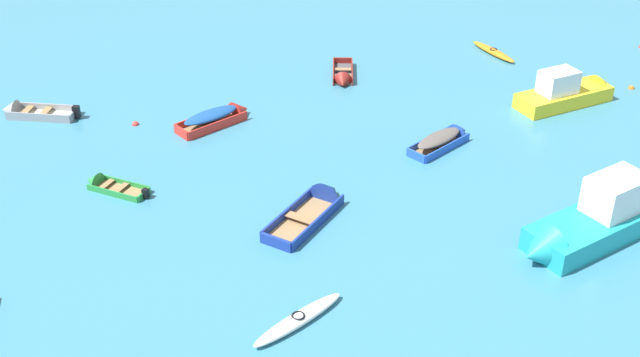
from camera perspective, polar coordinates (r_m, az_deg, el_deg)
rowboat_blue_far_right at (r=36.97m, az=8.87°, el=2.84°), size 3.48×2.91×1.00m
rowboat_green_back_row_left at (r=34.51m, az=-14.93°, el=-0.42°), size 2.86×2.26×0.85m
rowboat_maroon_outer_left at (r=42.80m, az=1.62°, el=7.09°), size 1.52×3.37×0.95m
motor_launch_yellow_near_left at (r=42.08m, az=17.18°, el=5.86°), size 5.76×3.19×2.15m
motor_launch_turquoise_distant_center at (r=31.56m, az=18.62°, el=-2.95°), size 7.10×4.67×2.69m
rowboat_grey_midfield_left at (r=41.59m, az=-19.96°, el=4.42°), size 3.94×2.03×1.04m
rowboat_deep_blue_center at (r=32.04m, az=-0.06°, el=-1.74°), size 3.82×4.29×1.30m
kayak_white_foreground_center at (r=26.53m, az=-1.54°, el=-9.87°), size 3.41×2.65×0.36m
kayak_orange_near_camera at (r=47.19m, az=12.11°, el=8.73°), size 1.75×3.45×0.33m
rowboat_red_cluster_outer at (r=38.70m, az=-6.98°, el=4.40°), size 3.80×2.99×1.07m
mooring_buoy_far_field at (r=44.98m, az=21.06°, el=5.93°), size 0.32×0.32×0.32m
mooring_buoy_between_boats_left at (r=39.32m, az=-12.86°, el=3.71°), size 0.34×0.34×0.34m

